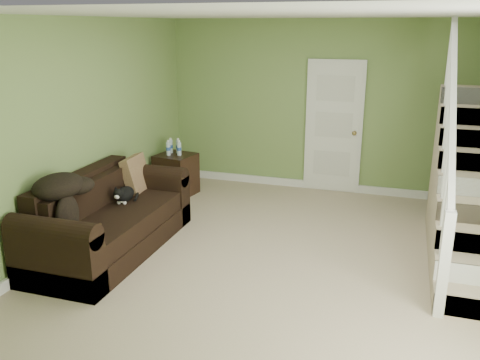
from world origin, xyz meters
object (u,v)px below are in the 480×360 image
Objects in this scene: sofa at (108,222)px; cat at (124,195)px; side_table at (176,174)px; banana at (91,228)px.

sofa reaches higher than cat.
side_table reaches higher than cat.
side_table reaches higher than banana.
side_table is 2.68m from banana.
sofa is at bearing -102.86° from cat.
sofa is 4.56× the size of cat.
cat is at bearing 99.18° from banana.
cat reaches higher than banana.
banana is (0.28, -2.66, 0.19)m from side_table.
side_table is at bearing 93.04° from sofa.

